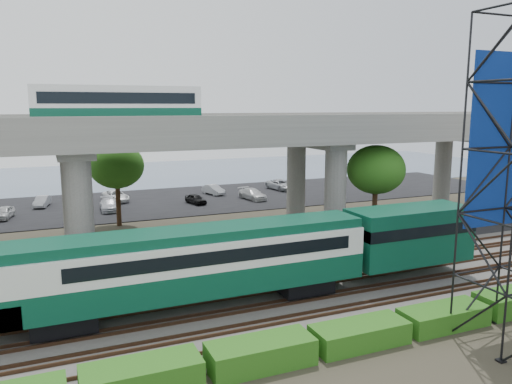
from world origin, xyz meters
name	(u,v)px	position (x,y,z in m)	size (l,w,h in m)	color
ground	(297,313)	(0.00, 0.00, 0.00)	(140.00, 140.00, 0.00)	#474233
ballast_bed	(281,298)	(0.00, 2.00, 0.10)	(90.00, 12.00, 0.20)	slate
service_road	(230,258)	(0.00, 10.50, 0.04)	(90.00, 5.00, 0.08)	black
parking_lot	(161,202)	(0.00, 34.00, 0.04)	(90.00, 18.00, 0.08)	black
harbor_water	(130,177)	(0.00, 56.00, 0.01)	(140.00, 40.00, 0.03)	#465A73
rail_tracks	(281,295)	(0.00, 2.00, 0.28)	(90.00, 9.52, 0.16)	#472D1E
commuter_train	(232,257)	(-2.95, 2.00, 2.88)	(29.30, 3.06, 4.30)	black
overpass	(200,141)	(-0.49, 16.00, 8.21)	(80.00, 12.00, 12.40)	#9E9B93
hedge_strip	(360,333)	(1.01, -4.30, 0.56)	(34.60, 1.80, 1.20)	#286316
trees	(148,176)	(-4.67, 16.17, 5.57)	(40.94, 16.94, 7.69)	#382314
suv	(46,271)	(-12.35, 10.41, 0.74)	(2.20, 4.76, 1.32)	black
parked_cars	(174,195)	(1.59, 33.75, 0.70)	(34.88, 9.81, 1.32)	#BABABA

